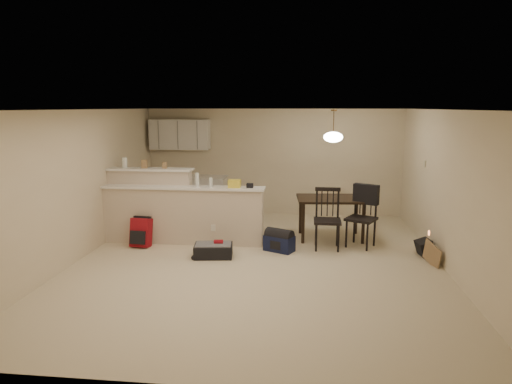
# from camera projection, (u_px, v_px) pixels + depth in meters

# --- Properties ---
(room) EXTENTS (7.00, 7.02, 2.50)m
(room) POSITION_uv_depth(u_px,v_px,m) (257.00, 188.00, 7.38)
(room) COLOR beige
(room) RESTS_ON ground
(breakfast_bar) EXTENTS (3.08, 0.58, 1.39)m
(breakfast_bar) POSITION_uv_depth(u_px,v_px,m) (171.00, 210.00, 8.65)
(breakfast_bar) COLOR beige
(breakfast_bar) RESTS_ON ground
(upper_cabinets) EXTENTS (1.40, 0.34, 0.70)m
(upper_cabinets) POSITION_uv_depth(u_px,v_px,m) (180.00, 134.00, 10.74)
(upper_cabinets) COLOR white
(upper_cabinets) RESTS_ON room
(kitchen_counter) EXTENTS (1.80, 0.60, 0.90)m
(kitchen_counter) POSITION_uv_depth(u_px,v_px,m) (188.00, 196.00, 10.86)
(kitchen_counter) COLOR white
(kitchen_counter) RESTS_ON ground
(thermostat) EXTENTS (0.02, 0.12, 0.12)m
(thermostat) POSITION_uv_depth(u_px,v_px,m) (425.00, 163.00, 8.53)
(thermostat) COLOR beige
(thermostat) RESTS_ON room
(jar) EXTENTS (0.10, 0.10, 0.20)m
(jar) POSITION_uv_depth(u_px,v_px,m) (125.00, 163.00, 8.72)
(jar) COLOR silver
(jar) RESTS_ON breakfast_bar
(cereal_box) EXTENTS (0.10, 0.07, 0.16)m
(cereal_box) POSITION_uv_depth(u_px,v_px,m) (144.00, 164.00, 8.68)
(cereal_box) COLOR #9A774F
(cereal_box) RESTS_ON breakfast_bar
(small_box) EXTENTS (0.08, 0.06, 0.12)m
(small_box) POSITION_uv_depth(u_px,v_px,m) (165.00, 165.00, 8.65)
(small_box) COLOR #9A774F
(small_box) RESTS_ON breakfast_bar
(bottle_a) EXTENTS (0.07, 0.07, 0.26)m
(bottle_a) POSITION_uv_depth(u_px,v_px,m) (197.00, 180.00, 8.40)
(bottle_a) COLOR silver
(bottle_a) RESTS_ON breakfast_bar
(bottle_b) EXTENTS (0.06, 0.06, 0.18)m
(bottle_b) POSITION_uv_depth(u_px,v_px,m) (211.00, 182.00, 8.38)
(bottle_b) COLOR silver
(bottle_b) RESTS_ON breakfast_bar
(bag_lump) EXTENTS (0.22, 0.18, 0.14)m
(bag_lump) POSITION_uv_depth(u_px,v_px,m) (234.00, 184.00, 8.34)
(bag_lump) COLOR #9A774F
(bag_lump) RESTS_ON breakfast_bar
(pouch) EXTENTS (0.12, 0.10, 0.08)m
(pouch) POSITION_uv_depth(u_px,v_px,m) (250.00, 186.00, 8.31)
(pouch) COLOR #9A774F
(pouch) RESTS_ON breakfast_bar
(dining_table) EXTENTS (1.37, 0.98, 0.81)m
(dining_table) POSITION_uv_depth(u_px,v_px,m) (331.00, 203.00, 8.84)
(dining_table) COLOR black
(dining_table) RESTS_ON ground
(pendant_lamp) EXTENTS (0.36, 0.36, 0.62)m
(pendant_lamp) POSITION_uv_depth(u_px,v_px,m) (333.00, 137.00, 8.60)
(pendant_lamp) COLOR brown
(pendant_lamp) RESTS_ON room
(dining_chair_near) EXTENTS (0.48, 0.46, 1.10)m
(dining_chair_near) POSITION_uv_depth(u_px,v_px,m) (327.00, 219.00, 8.21)
(dining_chair_near) COLOR black
(dining_chair_near) RESTS_ON ground
(dining_chair_far) EXTENTS (0.65, 0.64, 1.12)m
(dining_chair_far) POSITION_uv_depth(u_px,v_px,m) (361.00, 217.00, 8.32)
(dining_chair_far) COLOR black
(dining_chair_far) RESTS_ON ground
(suitcase) EXTENTS (0.69, 0.50, 0.22)m
(suitcase) POSITION_uv_depth(u_px,v_px,m) (213.00, 251.00, 7.84)
(suitcase) COLOR black
(suitcase) RESTS_ON ground
(red_backpack) EXTENTS (0.37, 0.25, 0.53)m
(red_backpack) POSITION_uv_depth(u_px,v_px,m) (141.00, 232.00, 8.40)
(red_backpack) COLOR maroon
(red_backpack) RESTS_ON ground
(navy_duffel) EXTENTS (0.59, 0.48, 0.28)m
(navy_duffel) POSITION_uv_depth(u_px,v_px,m) (279.00, 243.00, 8.15)
(navy_duffel) COLOR #12193A
(navy_duffel) RESTS_ON ground
(black_daypack) EXTENTS (0.26, 0.34, 0.28)m
(black_daypack) POSITION_uv_depth(u_px,v_px,m) (425.00, 248.00, 7.88)
(black_daypack) COLOR black
(black_daypack) RESTS_ON ground
(cardboard_sheet) EXTENTS (0.15, 0.44, 0.35)m
(cardboard_sheet) POSITION_uv_depth(u_px,v_px,m) (432.00, 254.00, 7.43)
(cardboard_sheet) COLOR #9A774F
(cardboard_sheet) RESTS_ON ground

